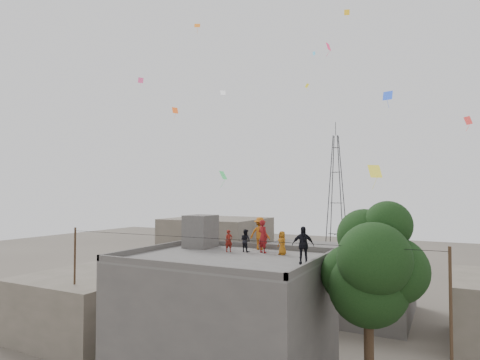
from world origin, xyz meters
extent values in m
cube|color=#4D4B48|center=(0.00, 0.00, 3.00)|extent=(10.00, 8.00, 6.00)
cube|color=#595754|center=(0.00, 0.00, 6.05)|extent=(10.00, 8.00, 0.10)
cube|color=#4D4B48|center=(0.00, 3.92, 6.25)|extent=(10.00, 0.15, 0.30)
cube|color=#4D4B48|center=(0.00, -3.92, 6.25)|extent=(10.00, 0.15, 0.30)
cube|color=#4D4B48|center=(4.92, 0.00, 6.25)|extent=(0.15, 8.00, 0.30)
cube|color=#4D4B48|center=(-4.92, 0.00, 6.25)|extent=(0.15, 8.00, 0.30)
cube|color=#4D4B48|center=(-3.20, 2.60, 7.10)|extent=(1.60, 1.80, 2.00)
cube|color=#5C5649|center=(-11.00, 2.00, 2.00)|extent=(8.00, 10.00, 4.00)
cube|color=#4D4B48|center=(2.00, 14.00, 2.50)|extent=(12.00, 9.00, 5.00)
cube|color=#5C5649|center=(-10.00, 16.00, 3.50)|extent=(9.00, 8.00, 7.00)
cylinder|color=black|center=(7.20, 0.50, 2.00)|extent=(0.44, 0.44, 4.00)
cylinder|color=black|center=(7.35, 0.60, 3.60)|extent=(0.64, 0.91, 2.14)
sphere|color=black|center=(7.20, 0.50, 5.20)|extent=(3.60, 3.60, 3.60)
sphere|color=black|center=(8.30, 0.80, 6.00)|extent=(3.00, 3.00, 3.00)
sphere|color=black|center=(6.30, 1.00, 5.60)|extent=(2.80, 2.80, 2.80)
sphere|color=black|center=(7.60, -0.30, 6.60)|extent=(3.20, 3.20, 3.20)
sphere|color=black|center=(6.90, 1.40, 7.40)|extent=(2.60, 2.60, 2.60)
sphere|color=black|center=(8.00, 1.10, 8.00)|extent=(2.20, 2.20, 2.20)
cylinder|color=black|center=(-9.50, -1.50, 3.70)|extent=(0.12, 0.12, 7.40)
cylinder|color=black|center=(10.50, -1.00, 3.70)|extent=(0.12, 0.12, 7.40)
cylinder|color=black|center=(0.50, -1.25, 7.20)|extent=(20.00, 0.52, 0.02)
cylinder|color=black|center=(-4.85, 39.15, 9.00)|extent=(1.27, 1.27, 18.01)
cylinder|color=black|center=(-3.15, 39.15, 9.00)|extent=(1.27, 1.27, 18.01)
cylinder|color=black|center=(-3.15, 40.85, 9.00)|extent=(1.27, 1.27, 18.01)
cylinder|color=black|center=(-4.85, 40.85, 9.00)|extent=(1.27, 1.27, 18.01)
cube|color=black|center=(-4.00, 40.00, 3.60)|extent=(2.36, 0.08, 0.08)
cube|color=black|center=(-4.00, 40.00, 3.60)|extent=(0.08, 2.36, 0.08)
cube|color=black|center=(-4.00, 40.00, 8.10)|extent=(1.81, 0.08, 0.08)
cube|color=black|center=(-4.00, 40.00, 8.10)|extent=(0.08, 1.81, 0.08)
cube|color=black|center=(-4.00, 40.00, 12.60)|extent=(1.26, 0.08, 0.08)
cube|color=black|center=(-4.00, 40.00, 12.60)|extent=(0.08, 1.26, 0.08)
cube|color=black|center=(-4.00, 40.00, 16.20)|extent=(0.82, 0.08, 0.08)
cube|color=black|center=(-4.00, 40.00, 16.20)|extent=(0.08, 0.82, 0.08)
cylinder|color=black|center=(-4.00, 40.00, 19.00)|extent=(0.08, 0.08, 2.00)
imported|color=maroon|center=(1.18, 2.28, 7.03)|extent=(0.80, 0.68, 1.86)
imported|color=#9F5912|center=(2.41, 2.11, 6.74)|extent=(0.75, 0.70, 1.29)
imported|color=black|center=(0.12, 2.21, 6.74)|extent=(0.73, 0.63, 1.29)
imported|color=black|center=(4.33, -0.10, 6.99)|extent=(1.12, 0.70, 1.78)
imported|color=#B55D14|center=(0.49, 3.40, 7.06)|extent=(1.29, 0.79, 1.93)
imported|color=maroon|center=(-0.71, 1.74, 6.73)|extent=(0.51, 0.55, 1.26)
plane|color=#E95718|center=(-8.52, 7.05, 16.01)|extent=(0.32, 0.53, 0.49)
plane|color=#EF255C|center=(4.07, 5.77, 18.51)|extent=(0.22, 0.50, 0.47)
plane|color=yellow|center=(0.34, 13.06, 18.32)|extent=(0.30, 0.40, 0.28)
plane|color=blue|center=(7.36, 6.89, 15.34)|extent=(0.59, 0.28, 0.55)
plane|color=white|center=(-6.92, 11.84, 18.32)|extent=(0.46, 0.42, 0.42)
plane|color=gold|center=(4.02, 11.29, 22.94)|extent=(0.40, 0.23, 0.38)
plane|color=green|center=(-1.03, 1.63, 10.50)|extent=(0.29, 0.56, 0.48)
plane|color=#EA3937|center=(11.50, 6.24, 13.37)|extent=(0.43, 0.47, 0.41)
plane|color=orange|center=(-4.49, 4.09, 20.88)|extent=(0.45, 0.37, 0.33)
plane|color=#54CAFC|center=(-0.77, 18.77, 23.00)|extent=(0.31, 0.19, 0.31)
plane|color=#DD4581|center=(-9.21, 3.84, 17.67)|extent=(0.35, 0.41, 0.35)
plane|color=gold|center=(7.40, 1.51, 10.50)|extent=(0.64, 0.65, 0.62)
camera|label=1|loc=(10.46, -18.42, 9.42)|focal=30.00mm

